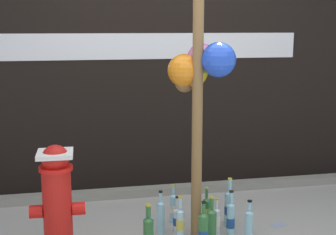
% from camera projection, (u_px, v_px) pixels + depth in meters
% --- Properties ---
extents(building_wall, '(10.00, 0.21, 3.16)m').
position_uv_depth(building_wall, '(158.00, 30.00, 4.73)').
color(building_wall, black).
rests_on(building_wall, ground_plane).
extents(curb_strip, '(8.00, 0.12, 0.08)m').
position_uv_depth(curb_strip, '(166.00, 190.00, 4.65)').
color(curb_strip, gray).
rests_on(curb_strip, ground_plane).
extents(memorial_post, '(0.51, 0.41, 2.56)m').
position_uv_depth(memorial_post, '(198.00, 48.00, 3.50)').
color(memorial_post, olive).
rests_on(memorial_post, ground_plane).
extents(fire_hydrant, '(0.38, 0.25, 0.82)m').
position_uv_depth(fire_hydrant, '(57.00, 200.00, 3.31)').
color(fire_hydrant, red).
rests_on(fire_hydrant, ground_plane).
extents(bottle_0, '(0.08, 0.08, 0.34)m').
position_uv_depth(bottle_0, '(148.00, 230.00, 3.50)').
color(bottle_0, '#337038').
rests_on(bottle_0, ground_plane).
extents(bottle_1, '(0.08, 0.08, 0.41)m').
position_uv_depth(bottle_1, '(229.00, 207.00, 3.88)').
color(bottle_1, '#93CCE0').
rests_on(bottle_1, ground_plane).
extents(bottle_2, '(0.06, 0.06, 0.33)m').
position_uv_depth(bottle_2, '(173.00, 207.00, 3.97)').
color(bottle_2, '#93CCE0').
rests_on(bottle_2, ground_plane).
extents(bottle_3, '(0.07, 0.07, 0.36)m').
position_uv_depth(bottle_3, '(211.00, 224.00, 3.61)').
color(bottle_3, '#337038').
rests_on(bottle_3, ground_plane).
extents(bottle_4, '(0.06, 0.06, 0.30)m').
position_uv_depth(bottle_4, '(177.00, 220.00, 3.77)').
color(bottle_4, silver).
rests_on(bottle_4, ground_plane).
extents(bottle_5, '(0.06, 0.06, 0.34)m').
position_uv_depth(bottle_5, '(206.00, 211.00, 3.87)').
color(bottle_5, '#337038').
rests_on(bottle_5, ground_plane).
extents(bottle_6, '(0.06, 0.06, 0.31)m').
position_uv_depth(bottle_6, '(216.00, 221.00, 3.71)').
color(bottle_6, silver).
rests_on(bottle_6, ground_plane).
extents(bottle_7, '(0.07, 0.07, 0.38)m').
position_uv_depth(bottle_7, '(203.00, 232.00, 3.45)').
color(bottle_7, '#337038').
rests_on(bottle_7, ground_plane).
extents(bottle_8, '(0.06, 0.06, 0.35)m').
position_uv_depth(bottle_8, '(161.00, 216.00, 3.75)').
color(bottle_8, '#93CCE0').
rests_on(bottle_8, ground_plane).
extents(bottle_9, '(0.06, 0.06, 0.35)m').
position_uv_depth(bottle_9, '(180.00, 223.00, 3.64)').
color(bottle_9, '#B2DBEA').
rests_on(bottle_9, ground_plane).
extents(bottle_10, '(0.06, 0.06, 0.36)m').
position_uv_depth(bottle_10, '(231.00, 218.00, 3.73)').
color(bottle_10, '#93CCE0').
rests_on(bottle_10, ground_plane).
extents(bottle_11, '(0.06, 0.06, 0.30)m').
position_uv_depth(bottle_11, '(249.00, 222.00, 3.68)').
color(bottle_11, '#93CCE0').
rests_on(bottle_11, ground_plane).
extents(litter_1, '(0.15, 0.12, 0.01)m').
position_uv_depth(litter_1, '(279.00, 225.00, 3.93)').
color(litter_1, '#8C99B2').
rests_on(litter_1, ground_plane).
extents(litter_2, '(0.11, 0.10, 0.01)m').
position_uv_depth(litter_2, '(148.00, 218.00, 4.07)').
color(litter_2, '#8C99B2').
rests_on(litter_2, ground_plane).
extents(litter_3, '(0.08, 0.09, 0.01)m').
position_uv_depth(litter_3, '(48.00, 206.00, 4.35)').
color(litter_3, '#8C99B2').
rests_on(litter_3, ground_plane).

